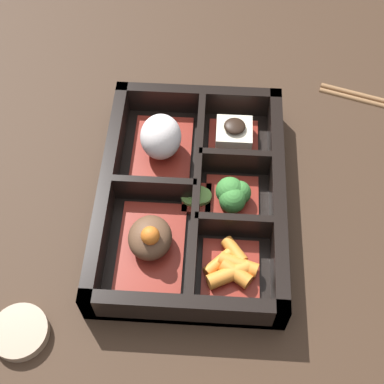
# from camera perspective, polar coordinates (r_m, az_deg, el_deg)

# --- Properties ---
(ground_plane) EXTENTS (3.00, 3.00, 0.00)m
(ground_plane) POSITION_cam_1_polar(r_m,az_deg,el_deg) (0.61, 0.00, -1.28)
(ground_plane) COLOR #382619
(bento_base) EXTENTS (0.28, 0.20, 0.01)m
(bento_base) POSITION_cam_1_polar(r_m,az_deg,el_deg) (0.61, 0.00, -1.03)
(bento_base) COLOR black
(bento_base) RESTS_ON ground_plane
(bento_rim) EXTENTS (0.28, 0.20, 0.05)m
(bento_rim) POSITION_cam_1_polar(r_m,az_deg,el_deg) (0.59, 0.22, -0.12)
(bento_rim) COLOR black
(bento_rim) RESTS_ON ground_plane
(bowl_stew) EXTENTS (0.11, 0.07, 0.05)m
(bowl_stew) POSITION_cam_1_polar(r_m,az_deg,el_deg) (0.56, -4.45, -5.16)
(bowl_stew) COLOR maroon
(bowl_stew) RESTS_ON bento_base
(bowl_rice) EXTENTS (0.11, 0.07, 0.06)m
(bowl_rice) POSITION_cam_1_polar(r_m,az_deg,el_deg) (0.62, -3.32, 5.53)
(bowl_rice) COLOR maroon
(bowl_rice) RESTS_ON bento_base
(bowl_carrots) EXTENTS (0.06, 0.06, 0.02)m
(bowl_carrots) POSITION_cam_1_polar(r_m,az_deg,el_deg) (0.55, 4.24, -8.04)
(bowl_carrots) COLOR maroon
(bowl_carrots) RESTS_ON bento_base
(bowl_greens) EXTENTS (0.06, 0.06, 0.04)m
(bowl_greens) POSITION_cam_1_polar(r_m,az_deg,el_deg) (0.59, 4.38, -0.26)
(bowl_greens) COLOR maroon
(bowl_greens) RESTS_ON bento_base
(bowl_tofu) EXTENTS (0.06, 0.06, 0.03)m
(bowl_tofu) POSITION_cam_1_polar(r_m,az_deg,el_deg) (0.64, 4.48, 6.02)
(bowl_tofu) COLOR maroon
(bowl_tofu) RESTS_ON bento_base
(bowl_pickles) EXTENTS (0.04, 0.03, 0.01)m
(bowl_pickles) POSITION_cam_1_polar(r_m,az_deg,el_deg) (0.60, 0.62, -0.55)
(bowl_pickles) COLOR maroon
(bowl_pickles) RESTS_ON bento_base
(sauce_dish) EXTENTS (0.06, 0.06, 0.01)m
(sauce_dish) POSITION_cam_1_polar(r_m,az_deg,el_deg) (0.57, -17.88, -14.02)
(sauce_dish) COLOR gray
(sauce_dish) RESTS_ON ground_plane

